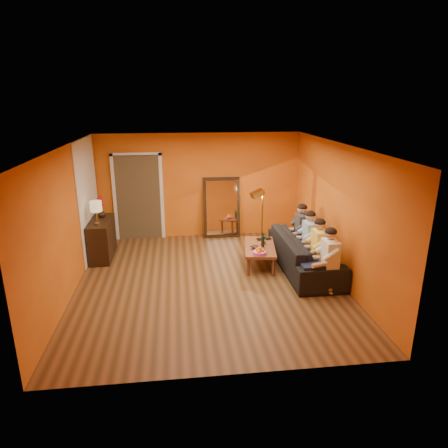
{
  "coord_description": "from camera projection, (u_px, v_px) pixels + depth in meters",
  "views": [
    {
      "loc": [
        -0.57,
        -7.01,
        3.41
      ],
      "look_at": [
        0.35,
        0.5,
        1.0
      ],
      "focal_mm": 32.0,
      "sensor_mm": 36.0,
      "label": 1
    }
  ],
  "objects": [
    {
      "name": "mirror_frame",
      "position": [
        222.0,
        207.0,
        10.05
      ],
      "size": [
        0.92,
        0.27,
        1.51
      ],
      "primitive_type": "cube",
      "rotation": [
        -0.14,
        0.0,
        0.0
      ],
      "color": "black",
      "rests_on": "floor"
    },
    {
      "name": "floor_lamp",
      "position": [
        262.0,
        222.0,
        9.01
      ],
      "size": [
        0.36,
        0.32,
        1.44
      ],
      "primitive_type": null,
      "rotation": [
        0.0,
        0.0,
        0.3
      ],
      "color": "#B88F36",
      "rests_on": "floor"
    },
    {
      "name": "flowers",
      "position": [
        101.0,
        201.0,
        8.8
      ],
      "size": [
        0.17,
        0.17,
        0.51
      ],
      "primitive_type": null,
      "color": "red",
      "rests_on": "vase"
    },
    {
      "name": "vase",
      "position": [
        102.0,
        213.0,
        8.89
      ],
      "size": [
        0.17,
        0.17,
        0.18
      ],
      "primitive_type": "imported",
      "color": "black",
      "rests_on": "sideboard"
    },
    {
      "name": "coffee_table",
      "position": [
        259.0,
        255.0,
        8.46
      ],
      "size": [
        0.81,
        1.3,
        0.42
      ],
      "primitive_type": null,
      "rotation": [
        0.0,
        0.0,
        -0.16
      ],
      "color": "brown",
      "rests_on": "floor"
    },
    {
      "name": "book_lower",
      "position": [
        253.0,
        249.0,
        8.18
      ],
      "size": [
        0.2,
        0.24,
        0.02
      ],
      "primitive_type": "imported",
      "rotation": [
        0.0,
        0.0,
        -0.16
      ],
      "color": "black",
      "rests_on": "coffee_table"
    },
    {
      "name": "door_jamb_left",
      "position": [
        115.0,
        198.0,
        9.74
      ],
      "size": [
        0.08,
        0.06,
        2.2
      ],
      "primitive_type": "cube",
      "color": "white",
      "rests_on": "wall_back"
    },
    {
      "name": "person_far_left",
      "position": [
        330.0,
        260.0,
        7.19
      ],
      "size": [
        0.7,
        0.44,
        1.22
      ],
      "primitive_type": null,
      "color": "silver",
      "rests_on": "sofa"
    },
    {
      "name": "person_far_right",
      "position": [
        302.0,
        231.0,
        8.75
      ],
      "size": [
        0.7,
        0.44,
        1.22
      ],
      "primitive_type": null,
      "color": "#2F2F34",
      "rests_on": "sofa"
    },
    {
      "name": "sofa",
      "position": [
        304.0,
        253.0,
        8.19
      ],
      "size": [
        2.46,
        0.96,
        0.72
      ],
      "primitive_type": "imported",
      "rotation": [
        0.0,
        0.0,
        1.57
      ],
      "color": "black",
      "rests_on": "floor"
    },
    {
      "name": "dog",
      "position": [
        326.0,
        273.0,
        7.3
      ],
      "size": [
        0.51,
        0.66,
        0.68
      ],
      "primitive_type": null,
      "rotation": [
        0.0,
        0.0,
        -0.26
      ],
      "color": "olive",
      "rests_on": "floor"
    },
    {
      "name": "sideboard",
      "position": [
        102.0,
        239.0,
        8.81
      ],
      "size": [
        0.44,
        1.18,
        0.85
      ],
      "primitive_type": "cube",
      "color": "black",
      "rests_on": "floor"
    },
    {
      "name": "mirror_glass",
      "position": [
        222.0,
        208.0,
        10.01
      ],
      "size": [
        0.78,
        0.21,
        1.35
      ],
      "primitive_type": "cube",
      "rotation": [
        -0.14,
        0.0,
        0.0
      ],
      "color": "white",
      "rests_on": "mirror_frame"
    },
    {
      "name": "wine_bottle",
      "position": [
        263.0,
        240.0,
        8.3
      ],
      "size": [
        0.07,
        0.07,
        0.31
      ],
      "primitive_type": "cylinder",
      "color": "black",
      "rests_on": "coffee_table"
    },
    {
      "name": "book_upper",
      "position": [
        253.0,
        248.0,
        8.16
      ],
      "size": [
        0.23,
        0.25,
        0.02
      ],
      "primitive_type": "imported",
      "rotation": [
        0.0,
        0.0,
        0.54
      ],
      "color": "black",
      "rests_on": "book_mid"
    },
    {
      "name": "fruit_bowl",
      "position": [
        260.0,
        250.0,
        7.93
      ],
      "size": [
        0.26,
        0.26,
        0.16
      ],
      "primitive_type": null,
      "color": "#E350AB",
      "rests_on": "coffee_table"
    },
    {
      "name": "person_mid_right",
      "position": [
        310.0,
        239.0,
        8.23
      ],
      "size": [
        0.7,
        0.44,
        1.22
      ],
      "primitive_type": null,
      "color": "#8FB2DD",
      "rests_on": "sofa"
    },
    {
      "name": "door_header",
      "position": [
        136.0,
        154.0,
        9.48
      ],
      "size": [
        1.22,
        0.06,
        0.08
      ],
      "primitive_type": "cube",
      "color": "white",
      "rests_on": "wall_back"
    },
    {
      "name": "book_mid",
      "position": [
        254.0,
        248.0,
        8.18
      ],
      "size": [
        0.2,
        0.26,
        0.02
      ],
      "primitive_type": "imported",
      "rotation": [
        0.0,
        0.0,
        0.04
      ],
      "color": "red",
      "rests_on": "book_lower"
    },
    {
      "name": "white_accent",
      "position": [
        88.0,
        198.0,
        8.7
      ],
      "size": [
        0.02,
        1.9,
        2.58
      ],
      "primitive_type": "cube",
      "color": "white",
      "rests_on": "wall_left"
    },
    {
      "name": "table_lamp",
      "position": [
        97.0,
        213.0,
        8.32
      ],
      "size": [
        0.24,
        0.24,
        0.51
      ],
      "primitive_type": null,
      "color": "beige",
      "rests_on": "sideboard"
    },
    {
      "name": "tumbler",
      "position": [
        264.0,
        242.0,
        8.51
      ],
      "size": [
        0.11,
        0.11,
        0.08
      ],
      "primitive_type": "imported",
      "rotation": [
        0.0,
        0.0,
        -0.24
      ],
      "color": "#B27F3F",
      "rests_on": "coffee_table"
    },
    {
      "name": "laptop",
      "position": [
        265.0,
        240.0,
        8.74
      ],
      "size": [
        0.35,
        0.26,
        0.03
      ],
      "primitive_type": "imported",
      "rotation": [
        0.0,
        0.0,
        0.16
      ],
      "color": "black",
      "rests_on": "coffee_table"
    },
    {
      "name": "person_mid_left",
      "position": [
        319.0,
        249.0,
        7.71
      ],
      "size": [
        0.7,
        0.44,
        1.22
      ],
      "primitive_type": null,
      "color": "#F7D152",
      "rests_on": "sofa"
    },
    {
      "name": "room_shell",
      "position": [
        207.0,
        212.0,
        7.69
      ],
      "size": [
        5.0,
        5.5,
        2.6
      ],
      "color": "brown",
      "rests_on": "ground"
    },
    {
      "name": "door_jamb_right",
      "position": [
        162.0,
        197.0,
        9.87
      ],
      "size": [
        0.08,
        0.06,
        2.2
      ],
      "primitive_type": "cube",
      "color": "white",
      "rests_on": "wall_back"
    },
    {
      "name": "doorway_recess",
      "position": [
        139.0,
        197.0,
        9.92
      ],
      "size": [
        1.06,
        0.3,
        2.1
      ],
      "primitive_type": "cube",
      "color": "#3F2D19",
      "rests_on": "floor"
    }
  ]
}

